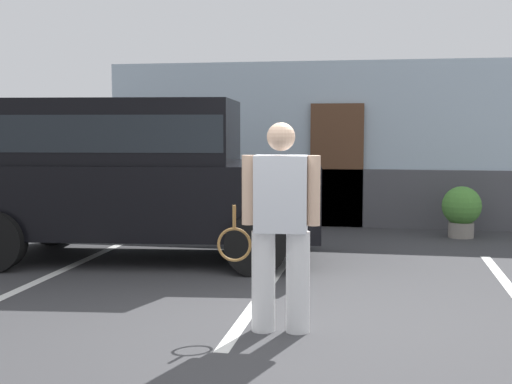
{
  "coord_description": "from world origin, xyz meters",
  "views": [
    {
      "loc": [
        0.79,
        -5.65,
        1.72
      ],
      "look_at": [
        -0.46,
        1.2,
        1.05
      ],
      "focal_mm": 48.26,
      "sensor_mm": 36.0,
      "label": 1
    }
  ],
  "objects": [
    {
      "name": "ground_plane",
      "position": [
        0.0,
        0.0,
        0.0
      ],
      "size": [
        40.0,
        40.0,
        0.0
      ],
      "primitive_type": "plane",
      "color": "#38383A"
    },
    {
      "name": "potted_plant_by_porch",
      "position": [
        2.02,
        5.28,
        0.44
      ],
      "size": [
        0.6,
        0.6,
        0.79
      ],
      "color": "gray",
      "rests_on": "ground_plane"
    },
    {
      "name": "tennis_player_man",
      "position": [
        -0.03,
        -0.06,
        0.9
      ],
      "size": [
        0.91,
        0.3,
        1.75
      ],
      "rotation": [
        0.0,
        0.0,
        3.21
      ],
      "color": "white",
      "rests_on": "ground_plane"
    },
    {
      "name": "parking_stripe_0",
      "position": [
        -2.94,
        1.5,
        0.0
      ],
      "size": [
        0.12,
        4.4,
        0.01
      ],
      "primitive_type": "cube",
      "color": "silver",
      "rests_on": "ground_plane"
    },
    {
      "name": "house_frontage",
      "position": [
        0.0,
        6.3,
        1.33
      ],
      "size": [
        8.01,
        0.4,
        2.82
      ],
      "color": "silver",
      "rests_on": "ground_plane"
    },
    {
      "name": "parked_suv",
      "position": [
        -2.37,
        2.8,
        1.15
      ],
      "size": [
        4.78,
        2.57,
        2.05
      ],
      "rotation": [
        0.0,
        0.0,
        0.11
      ],
      "color": "black",
      "rests_on": "ground_plane"
    },
    {
      "name": "parking_stripe_1",
      "position": [
        -0.39,
        1.5,
        0.0
      ],
      "size": [
        0.12,
        4.4,
        0.01
      ],
      "primitive_type": "cube",
      "color": "silver",
      "rests_on": "ground_plane"
    }
  ]
}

